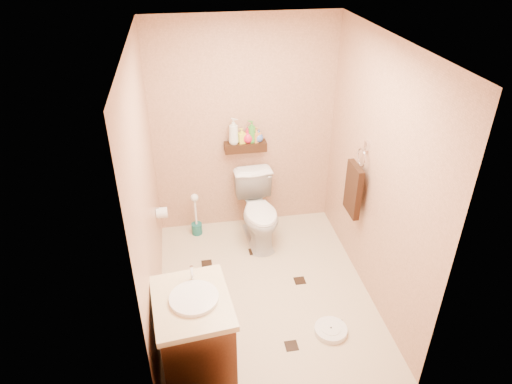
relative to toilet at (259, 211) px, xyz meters
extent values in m
plane|color=#CBB395|center=(-0.09, -0.83, -0.38)|extent=(2.50, 2.50, 0.00)
cube|color=tan|center=(-0.09, 0.42, 0.82)|extent=(2.00, 0.04, 2.40)
cube|color=tan|center=(-0.09, -2.08, 0.82)|extent=(2.00, 0.04, 2.40)
cube|color=tan|center=(-1.09, -0.83, 0.82)|extent=(0.04, 2.50, 2.40)
cube|color=tan|center=(0.91, -0.83, 0.82)|extent=(0.04, 2.50, 2.40)
cube|color=white|center=(-0.09, -0.83, 2.02)|extent=(2.00, 2.50, 0.02)
cube|color=#321A0D|center=(-0.09, 0.34, 0.64)|extent=(0.46, 0.14, 0.10)
cube|color=black|center=(-0.49, -1.01, -0.38)|extent=(0.11, 0.11, 0.01)
cube|color=black|center=(0.29, -0.76, -0.38)|extent=(0.11, 0.11, 0.01)
cube|color=black|center=(0.01, -1.55, -0.38)|extent=(0.11, 0.11, 0.01)
cube|color=black|center=(-0.62, -0.33, -0.38)|extent=(0.11, 0.11, 0.01)
cube|color=black|center=(0.48, -1.39, -0.38)|extent=(0.11, 0.11, 0.01)
cube|color=black|center=(-0.09, -0.21, -0.38)|extent=(0.11, 0.11, 0.01)
imported|color=white|center=(0.00, 0.00, 0.00)|extent=(0.48, 0.78, 0.77)
cube|color=brown|center=(-0.79, -1.70, 0.00)|extent=(0.57, 0.68, 0.77)
cube|color=beige|center=(-0.79, -1.70, 0.41)|extent=(0.61, 0.72, 0.05)
cylinder|color=white|center=(-0.77, -1.70, 0.44)|extent=(0.35, 0.35, 0.05)
cylinder|color=silver|center=(-0.77, -1.48, 0.50)|extent=(0.03, 0.03, 0.12)
cylinder|color=white|center=(0.39, -1.46, -0.36)|extent=(0.30, 0.30, 0.05)
cylinder|color=white|center=(0.39, -1.46, -0.33)|extent=(0.17, 0.17, 0.01)
cylinder|color=#175F5A|center=(-0.69, 0.24, -0.32)|extent=(0.12, 0.12, 0.13)
cylinder|color=white|center=(-0.69, 0.24, -0.07)|extent=(0.02, 0.02, 0.38)
sphere|color=white|center=(-0.69, 0.24, 0.10)|extent=(0.09, 0.09, 0.09)
cube|color=silver|center=(0.89, -0.58, 1.00)|extent=(0.03, 0.06, 0.08)
torus|color=silver|center=(0.86, -0.58, 0.88)|extent=(0.02, 0.19, 0.19)
cube|color=#331B0F|center=(0.82, -0.58, 0.54)|extent=(0.06, 0.30, 0.52)
cylinder|color=white|center=(-1.03, -0.18, 0.22)|extent=(0.11, 0.11, 0.11)
cylinder|color=silver|center=(-1.07, -0.18, 0.28)|extent=(0.04, 0.02, 0.02)
imported|color=silver|center=(-0.22, 0.34, 0.83)|extent=(0.16, 0.16, 0.29)
imported|color=yellow|center=(-0.13, 0.34, 0.77)|extent=(0.09, 0.09, 0.17)
imported|color=red|center=(-0.07, 0.34, 0.77)|extent=(0.16, 0.16, 0.16)
imported|color=#3C9130|center=(-0.02, 0.34, 0.81)|extent=(0.13, 0.13, 0.25)
imported|color=#CE8544|center=(0.03, 0.34, 0.77)|extent=(0.10, 0.10, 0.17)
imported|color=#4562AE|center=(0.05, 0.34, 0.75)|extent=(0.14, 0.14, 0.14)
camera|label=1|loc=(-0.74, -4.14, 2.77)|focal=32.00mm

